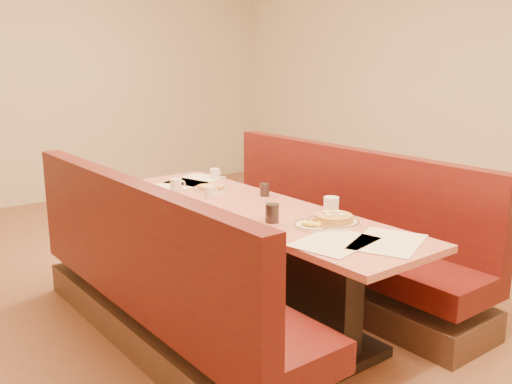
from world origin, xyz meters
TOP-DOWN VIEW (x-y plane):
  - ground at (0.00, 0.00)m, footprint 8.00×8.00m
  - room_envelope at (0.00, 0.00)m, footprint 6.04×8.04m
  - diner_table at (0.00, 0.00)m, footprint 0.70×2.50m
  - booth_left at (-0.73, 0.00)m, footprint 0.55×2.50m
  - booth_right at (0.73, 0.00)m, footprint 0.55×2.50m
  - placemat_near_left at (-0.12, -0.82)m, footprint 0.49×0.41m
  - placemat_near_right at (0.10, -1.00)m, footprint 0.53×0.48m
  - placemat_far_left at (-0.07, 0.88)m, footprint 0.48×0.41m
  - placemat_far_right at (0.12, 0.95)m, footprint 0.52×0.46m
  - pancake_plate at (0.11, -0.58)m, footprint 0.31×0.31m
  - eggs_plate at (-0.02, -0.55)m, footprint 0.24×0.24m
  - extra_plate_mid at (0.06, 0.58)m, footprint 0.22×0.22m
  - extra_plate_far at (0.01, 0.60)m, footprint 0.22×0.22m
  - coffee_mug_a at (0.28, -0.40)m, footprint 0.13×0.10m
  - coffee_mug_b at (-0.09, 0.40)m, footprint 0.11×0.07m
  - coffee_mug_c at (0.28, 0.90)m, footprint 0.11×0.08m
  - coffee_mug_d at (-0.18, 0.72)m, footprint 0.12×0.08m
  - soda_tumbler_near at (-0.14, -0.33)m, footprint 0.08×0.08m
  - soda_tumbler_mid at (0.23, 0.20)m, footprint 0.07×0.07m

SIDE VIEW (x-z plane):
  - ground at x=0.00m, z-range 0.00..0.00m
  - booth_left at x=-0.73m, z-range -0.16..0.89m
  - booth_right at x=0.73m, z-range -0.16..0.89m
  - diner_table at x=0.00m, z-range 0.00..0.75m
  - placemat_near_left at x=-0.12m, z-range 0.75..0.76m
  - placemat_near_right at x=0.10m, z-range 0.75..0.76m
  - placemat_far_left at x=-0.07m, z-range 0.75..0.76m
  - placemat_far_right at x=0.12m, z-range 0.75..0.76m
  - eggs_plate at x=-0.02m, z-range 0.74..0.79m
  - extra_plate_mid at x=0.06m, z-range 0.74..0.79m
  - extra_plate_far at x=0.01m, z-range 0.74..0.79m
  - pancake_plate at x=0.11m, z-range 0.74..0.81m
  - coffee_mug_b at x=-0.09m, z-range 0.75..0.83m
  - coffee_mug_c at x=0.28m, z-range 0.75..0.83m
  - soda_tumbler_mid at x=0.23m, z-range 0.75..0.84m
  - coffee_mug_d at x=-0.18m, z-range 0.75..0.84m
  - coffee_mug_a at x=0.28m, z-range 0.75..0.85m
  - soda_tumbler_near at x=-0.14m, z-range 0.75..0.86m
  - room_envelope at x=0.00m, z-range 0.52..3.34m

